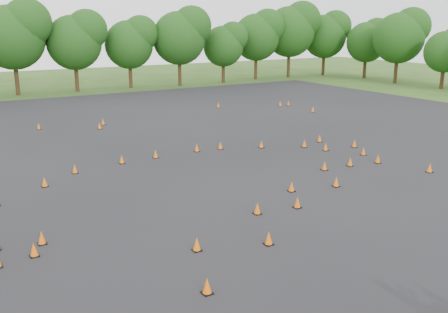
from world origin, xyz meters
TOP-DOWN VIEW (x-y plane):
  - ground at (0.00, 0.00)m, footprint 140.00×140.00m
  - asphalt_pad at (0.00, 6.00)m, footprint 62.00×62.00m
  - treeline at (3.42, 35.10)m, footprint 86.47×32.69m
  - traffic_cones at (0.05, 5.77)m, footprint 36.12×33.18m

SIDE VIEW (x-z plane):
  - ground at x=0.00m, z-range 0.00..0.00m
  - asphalt_pad at x=0.00m, z-range 0.01..0.01m
  - traffic_cones at x=0.05m, z-range 0.01..0.46m
  - treeline at x=3.42m, z-range -0.81..10.03m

